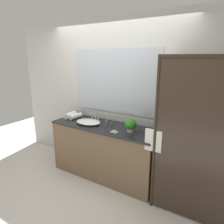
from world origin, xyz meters
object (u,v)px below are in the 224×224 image
(rolled_towel_near_edge, at_px, (70,115))
(soap_dish, at_px, (114,132))
(faucet, at_px, (95,118))
(amenity_bottle_body_wash, at_px, (107,123))
(amenity_bottle_shampoo, at_px, (112,123))
(rolled_towel_middle, at_px, (75,116))
(potted_plant, at_px, (131,125))
(sink_basin, at_px, (88,122))

(rolled_towel_near_edge, bearing_deg, soap_dish, -11.20)
(faucet, xyz_separation_m, amenity_bottle_body_wash, (0.33, -0.12, -0.01))
(soap_dish, xyz_separation_m, amenity_bottle_shampoo, (-0.19, 0.25, 0.03))
(rolled_towel_near_edge, bearing_deg, rolled_towel_middle, 6.99)
(soap_dish, xyz_separation_m, rolled_towel_near_edge, (-1.06, 0.21, 0.04))
(soap_dish, height_order, rolled_towel_near_edge, rolled_towel_near_edge)
(amenity_bottle_shampoo, height_order, amenity_bottle_body_wash, amenity_bottle_body_wash)
(faucet, bearing_deg, rolled_towel_near_edge, -169.22)
(faucet, height_order, potted_plant, potted_plant)
(rolled_towel_near_edge, height_order, rolled_towel_middle, rolled_towel_near_edge)
(soap_dish, bearing_deg, faucet, 152.68)
(potted_plant, relative_size, amenity_bottle_body_wash, 1.93)
(potted_plant, distance_m, rolled_towel_near_edge, 1.25)
(sink_basin, relative_size, potted_plant, 2.18)
(sink_basin, distance_m, soap_dish, 0.59)
(soap_dish, distance_m, amenity_bottle_body_wash, 0.31)
(amenity_bottle_shampoo, height_order, rolled_towel_near_edge, rolled_towel_near_edge)
(faucet, bearing_deg, soap_dish, -27.32)
(potted_plant, height_order, amenity_bottle_shampoo, potted_plant)
(soap_dish, relative_size, amenity_bottle_shampoo, 1.07)
(soap_dish, bearing_deg, potted_plant, 38.71)
(amenity_bottle_body_wash, height_order, rolled_towel_middle, amenity_bottle_body_wash)
(potted_plant, bearing_deg, faucet, 168.94)
(potted_plant, xyz_separation_m, rolled_towel_middle, (-1.14, 0.07, -0.07))
(faucet, xyz_separation_m, soap_dish, (0.58, -0.30, -0.04))
(sink_basin, height_order, amenity_bottle_body_wash, amenity_bottle_body_wash)
(sink_basin, xyz_separation_m, soap_dish, (0.58, -0.12, -0.02))
(potted_plant, xyz_separation_m, rolled_towel_near_edge, (-1.25, 0.06, -0.06))
(rolled_towel_middle, bearing_deg, soap_dish, -13.24)
(sink_basin, bearing_deg, amenity_bottle_shampoo, 18.16)
(sink_basin, relative_size, amenity_bottle_shampoo, 4.63)
(potted_plant, xyz_separation_m, amenity_bottle_shampoo, (-0.38, 0.10, -0.07))
(potted_plant, relative_size, soap_dish, 1.99)
(sink_basin, distance_m, amenity_bottle_body_wash, 0.33)
(potted_plant, bearing_deg, soap_dish, -141.29)
(faucet, distance_m, rolled_towel_middle, 0.37)
(faucet, distance_m, amenity_bottle_body_wash, 0.35)
(sink_basin, relative_size, soap_dish, 4.34)
(potted_plant, bearing_deg, rolled_towel_middle, 176.32)
(soap_dish, height_order, amenity_bottle_body_wash, amenity_bottle_body_wash)
(sink_basin, bearing_deg, potted_plant, 1.87)
(faucet, bearing_deg, amenity_bottle_shampoo, -7.14)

